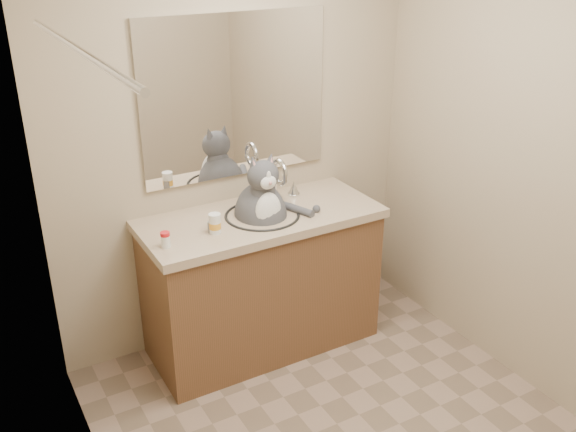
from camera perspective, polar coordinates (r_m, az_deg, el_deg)
The scene contains 8 objects.
room at distance 2.65m, azimuth 7.06°, elevation -0.41°, with size 2.22×2.52×2.42m.
vanity at distance 3.73m, azimuth -2.34°, elevation -5.57°, with size 1.34×0.59×1.12m.
mirror at distance 3.58m, azimuth -4.66°, elevation 10.50°, with size 1.10×0.02×0.90m, color white.
shower_curtain at distance 2.42m, azimuth -15.40°, elevation -8.37°, with size 0.02×1.30×1.93m.
cat at distance 3.52m, azimuth -2.34°, elevation 0.42°, with size 0.40×0.35×0.57m.
pill_bottle_redcap at distance 3.22m, azimuth -10.84°, elevation -2.08°, with size 0.06×0.06×0.08m.
pill_bottle_orange at distance 3.33m, azimuth -6.51°, elevation -0.70°, with size 0.08×0.08×0.11m.
grey_canister at distance 3.35m, azimuth -6.85°, elevation -0.98°, with size 0.04×0.04×0.06m.
Camera 1 is at (-1.47, -1.91, 2.30)m, focal length 40.00 mm.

